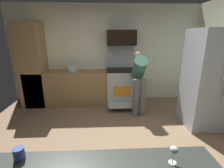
{
  "coord_description": "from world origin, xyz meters",
  "views": [
    {
      "loc": [
        -0.05,
        -2.25,
        1.82
      ],
      "look_at": [
        0.07,
        0.3,
        1.05
      ],
      "focal_mm": 26.08,
      "sensor_mm": 36.0,
      "label": 1
    }
  ],
  "objects_px": {
    "person_cook": "(139,78)",
    "wine_glass_near": "(174,151)",
    "mug_tea": "(19,154)",
    "stock_pot": "(72,69)",
    "refrigerator": "(210,80)",
    "oven_range": "(121,85)",
    "microwave": "(121,38)"
  },
  "relations": [
    {
      "from": "stock_pot",
      "to": "mug_tea",
      "type": "bearing_deg",
      "value": -86.53
    },
    {
      "from": "refrigerator",
      "to": "stock_pot",
      "type": "distance_m",
      "value": 3.19
    },
    {
      "from": "person_cook",
      "to": "mug_tea",
      "type": "relative_size",
      "value": 14.86
    },
    {
      "from": "mug_tea",
      "to": "stock_pot",
      "type": "height_order",
      "value": "stock_pot"
    },
    {
      "from": "microwave",
      "to": "refrigerator",
      "type": "xyz_separation_m",
      "value": [
        1.64,
        -1.31,
        -0.78
      ]
    },
    {
      "from": "person_cook",
      "to": "stock_pot",
      "type": "distance_m",
      "value": 1.78
    },
    {
      "from": "microwave",
      "to": "person_cook",
      "type": "relative_size",
      "value": 0.51
    },
    {
      "from": "refrigerator",
      "to": "wine_glass_near",
      "type": "xyz_separation_m",
      "value": [
        -1.58,
        -2.03,
        0.04
      ]
    },
    {
      "from": "oven_range",
      "to": "stock_pot",
      "type": "relative_size",
      "value": 5.45
    },
    {
      "from": "oven_range",
      "to": "microwave",
      "type": "relative_size",
      "value": 2.11
    },
    {
      "from": "refrigerator",
      "to": "person_cook",
      "type": "bearing_deg",
      "value": 156.64
    },
    {
      "from": "wine_glass_near",
      "to": "mug_tea",
      "type": "distance_m",
      "value": 1.17
    },
    {
      "from": "person_cook",
      "to": "mug_tea",
      "type": "height_order",
      "value": "person_cook"
    },
    {
      "from": "person_cook",
      "to": "wine_glass_near",
      "type": "relative_size",
      "value": 9.96
    },
    {
      "from": "oven_range",
      "to": "refrigerator",
      "type": "distance_m",
      "value": 2.09
    },
    {
      "from": "refrigerator",
      "to": "mug_tea",
      "type": "xyz_separation_m",
      "value": [
        -2.75,
        -1.93,
        -0.02
      ]
    },
    {
      "from": "microwave",
      "to": "stock_pot",
      "type": "xyz_separation_m",
      "value": [
        -1.3,
        -0.08,
        -0.78
      ]
    },
    {
      "from": "microwave",
      "to": "wine_glass_near",
      "type": "distance_m",
      "value": 3.42
    },
    {
      "from": "refrigerator",
      "to": "person_cook",
      "type": "xyz_separation_m",
      "value": [
        -1.3,
        0.56,
        -0.1
      ]
    },
    {
      "from": "person_cook",
      "to": "oven_range",
      "type": "bearing_deg",
      "value": 117.76
    },
    {
      "from": "stock_pot",
      "to": "wine_glass_near",
      "type": "bearing_deg",
      "value": -67.39
    },
    {
      "from": "person_cook",
      "to": "stock_pot",
      "type": "height_order",
      "value": "person_cook"
    },
    {
      "from": "microwave",
      "to": "refrigerator",
      "type": "distance_m",
      "value": 2.24
    },
    {
      "from": "refrigerator",
      "to": "wine_glass_near",
      "type": "height_order",
      "value": "refrigerator"
    },
    {
      "from": "person_cook",
      "to": "mug_tea",
      "type": "xyz_separation_m",
      "value": [
        -1.45,
        -2.49,
        0.08
      ]
    },
    {
      "from": "oven_range",
      "to": "wine_glass_near",
      "type": "xyz_separation_m",
      "value": [
        0.06,
        -3.24,
        0.49
      ]
    },
    {
      "from": "refrigerator",
      "to": "stock_pot",
      "type": "relative_size",
      "value": 6.77
    },
    {
      "from": "oven_range",
      "to": "wine_glass_near",
      "type": "distance_m",
      "value": 3.28
    },
    {
      "from": "microwave",
      "to": "wine_glass_near",
      "type": "relative_size",
      "value": 5.06
    },
    {
      "from": "microwave",
      "to": "mug_tea",
      "type": "bearing_deg",
      "value": -108.87
    },
    {
      "from": "wine_glass_near",
      "to": "stock_pot",
      "type": "bearing_deg",
      "value": 112.61
    },
    {
      "from": "oven_range",
      "to": "person_cook",
      "type": "height_order",
      "value": "oven_range"
    }
  ]
}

